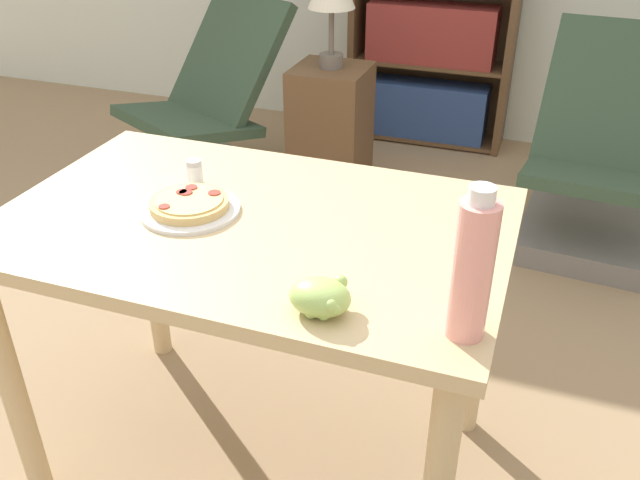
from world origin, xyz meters
name	(u,v)px	position (x,y,z in m)	size (l,w,h in m)	color
ground_plane	(243,434)	(0.00, 0.00, 0.00)	(14.00, 14.00, 0.00)	#9E7F5B
dining_table	(254,262)	(0.09, -0.05, 0.65)	(1.16, 0.74, 0.77)	#D1B27F
pizza_on_plate	(190,206)	(-0.05, -0.07, 0.78)	(0.23, 0.23, 0.04)	white
grape_bunch	(321,297)	(0.36, -0.33, 0.80)	(0.12, 0.10, 0.07)	#A8CC66
drink_bottle	(472,269)	(0.62, -0.30, 0.90)	(0.07, 0.07, 0.28)	pink
salt_shaker	(195,172)	(-0.12, 0.07, 0.80)	(0.04, 0.04, 0.06)	white
lounge_chair_near	(206,128)	(-0.90, 1.51, 0.29)	(0.81, 0.93, 0.88)	slate
lounge_chair_far	(597,182)	(0.92, 1.51, 0.29)	(0.62, 0.80, 0.88)	slate
bookshelf	(433,30)	(0.01, 2.45, 0.63)	(0.88, 0.28, 1.32)	brown
side_table	(330,131)	(-0.29, 1.64, 0.31)	(0.34, 0.34, 0.62)	brown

